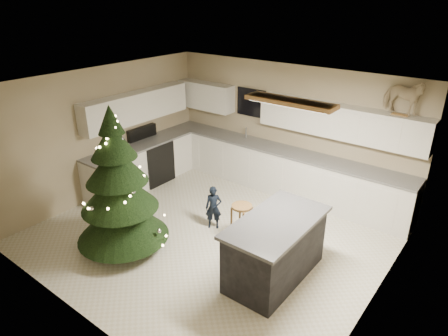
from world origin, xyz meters
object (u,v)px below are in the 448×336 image
at_px(bar_stool, 242,214).
at_px(toddler, 214,208).
at_px(island, 275,248).
at_px(christmas_tree, 119,194).
at_px(rocking_horse, 403,97).

distance_m(bar_stool, toddler, 0.62).
height_order(island, bar_stool, island).
xyz_separation_m(island, toddler, (-1.55, 0.49, -0.08)).
bearing_deg(christmas_tree, toddler, 60.85).
xyz_separation_m(bar_stool, christmas_tree, (-1.38, -1.37, 0.50)).
relative_size(christmas_tree, toddler, 3.05).
distance_m(bar_stool, rocking_horse, 3.26).
bearing_deg(toddler, rocking_horse, 8.00).
relative_size(bar_stool, toddler, 0.83).
height_order(island, toddler, island).
distance_m(christmas_tree, rocking_horse, 4.82).
relative_size(island, christmas_tree, 0.70).
bearing_deg(rocking_horse, bar_stool, 148.53).
xyz_separation_m(island, christmas_tree, (-2.32, -0.89, 0.51)).
xyz_separation_m(christmas_tree, rocking_horse, (3.06, 3.49, 1.32)).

